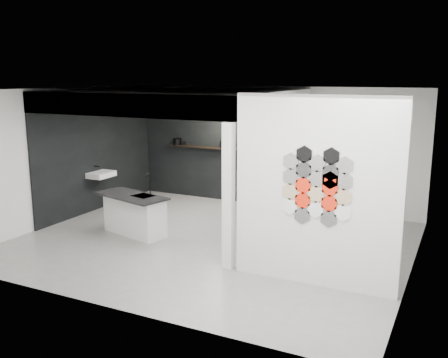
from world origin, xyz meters
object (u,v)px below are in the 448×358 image
partition_panel (316,192)px  kettle (251,147)px  wall_basin (101,175)px  glass_vase (275,149)px  utensil_cup (184,143)px  stockpot (177,141)px  glass_bowl (275,150)px  bottle_dark (221,144)px  kitchen_island (135,214)px

partition_panel → kettle: size_ratio=16.01×
wall_basin → kettle: kettle is taller
glass_vase → utensil_cup: size_ratio=1.47×
wall_basin → stockpot: 2.27m
utensil_cup → glass_vase: bearing=0.0°
glass_bowl → utensil_cup: size_ratio=1.40×
glass_bowl → bottle_dark: bottle_dark is taller
wall_basin → utensil_cup: size_ratio=6.63×
glass_bowl → kitchen_island: bearing=-118.7°
glass_bowl → bottle_dark: size_ratio=0.72×
kettle → bottle_dark: bearing=-170.6°
wall_basin → kettle: size_ratio=3.43×
glass_vase → bottle_dark: bottle_dark is taller
kitchen_island → stockpot: 3.41m
partition_panel → glass_bowl: partition_panel is taller
wall_basin → glass_bowl: (3.39, 2.07, 0.52)m
wall_basin → kitchen_island: bearing=-32.4°
kitchen_island → stockpot: stockpot is taller
glass_bowl → wall_basin: bearing=-148.7°
wall_basin → utensil_cup: (0.96, 2.07, 0.52)m
glass_vase → utensil_cup: glass_vase is taller
partition_panel → utensil_cup: (-4.51, 3.87, -0.03)m
partition_panel → wall_basin: bearing=161.8°
kettle → glass_bowl: kettle is taller
wall_basin → glass_bowl: size_ratio=4.73×
kitchen_island → glass_vase: size_ratio=12.26×
wall_basin → glass_vase: (3.39, 2.07, 0.54)m
stockpot → glass_vase: size_ratio=1.50×
kettle → glass_vase: kettle is taller
partition_panel → bottle_dark: 5.19m
wall_basin → bottle_dark: 2.93m
stockpot → utensil_cup: 0.20m
partition_panel → glass_vase: size_ratio=21.10×
wall_basin → glass_bowl: glass_bowl is taller
wall_basin → bottle_dark: bottle_dark is taller
partition_panel → wall_basin: size_ratio=4.67×
glass_vase → utensil_cup: bearing=180.0°
kettle → glass_vase: (0.59, 0.00, -0.01)m
stockpot → glass_bowl: size_ratio=1.57×
kitchen_island → kettle: size_ratio=9.30×
wall_basin → utensil_cup: utensil_cup is taller
stockpot → glass_vase: bearing=0.0°
bottle_dark → wall_basin: bearing=-134.0°
glass_vase → bottle_dark: bearing=180.0°
bottle_dark → utensil_cup: bearing=180.0°
glass_bowl → glass_vase: bearing=0.0°
stockpot → kitchen_island: bearing=-73.7°
kitchen_island → glass_vase: bearing=75.8°
stockpot → glass_vase: 2.63m
partition_panel → utensil_cup: size_ratio=30.95×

